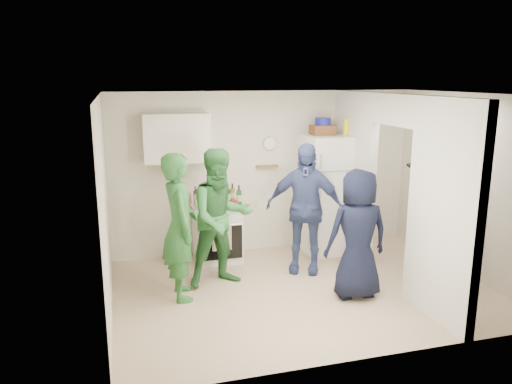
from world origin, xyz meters
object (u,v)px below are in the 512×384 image
Objects in this scene: fridge at (328,194)px; blue_bowl at (323,121)px; person_denim at (304,208)px; person_nook at (428,213)px; person_green_left at (180,227)px; person_green_center at (221,218)px; person_navy at (358,234)px; stove at (217,233)px; yellow_cup_stack_top at (346,127)px; wicker_basket at (323,130)px.

fridge is 1.13m from blue_bowl.
person_denim is at bearing -133.20° from fridge.
person_denim is at bearing -74.21° from person_nook.
person_green_left is 1.00× the size of person_denim.
person_green_center is 1.75m from person_navy.
stove is 3.37× the size of yellow_cup_stack_top.
stove is at bearing 179.02° from fridge.
blue_bowl is at bearing 17.12° from person_green_center.
person_navy is at bearing -101.35° from fridge.
stove is 0.46× the size of person_denim.
person_nook is (1.60, -0.55, -0.04)m from person_denim.
wicker_basket is 0.19× the size of person_green_center.
person_navy is at bearing -97.83° from wicker_basket.
yellow_cup_stack_top reaches higher than person_green_left.
wicker_basket is at bearing 0.00° from blue_bowl.
person_navy is at bearing -44.74° from person_denim.
yellow_cup_stack_top is at bearing -25.11° from blue_bowl.
blue_bowl is 2.85m from person_green_left.
person_green_center is at bearing -145.99° from person_denim.
wicker_basket is at bearing 17.12° from person_green_center.
wicker_basket is 2.07m from person_navy.
wicker_basket is at bearing -96.03° from person_navy.
blue_bowl is (-0.10, 0.05, 1.13)m from fridge.
person_denim is at bearing -145.52° from yellow_cup_stack_top.
person_nook is at bearing -17.97° from person_green_center.
person_green_left is (-0.69, -1.14, 0.49)m from stove.
person_nook is at bearing -53.22° from fridge.
wicker_basket is 1.46× the size of blue_bowl.
person_denim is (-0.56, -0.76, -1.00)m from wicker_basket.
stove is 0.52× the size of person_navy.
person_green_center is at bearing -26.67° from person_navy.
person_navy is at bearing -106.65° from person_green_left.
person_nook is (1.28, 0.43, 0.06)m from person_navy.
wicker_basket is 1.40× the size of yellow_cup_stack_top.
person_denim is 1.70m from person_nook.
person_navy is (-0.24, -1.74, -1.10)m from wicker_basket.
wicker_basket is 0.19× the size of person_denim.
person_denim is at bearing -2.87° from person_green_center.
person_green_left is 1.01× the size of person_green_center.
yellow_cup_stack_top is 3.04m from person_green_left.
stove is 2.27m from person_navy.
blue_bowl reaches higher than person_denim.
blue_bowl reaches higher than person_nook.
blue_bowl is (0.00, 0.00, 0.13)m from wicker_basket.
person_navy reaches higher than stove.
person_green_left is at bearing -121.10° from stove.
blue_bowl is at bearing -64.95° from person_green_left.
blue_bowl is 0.36m from yellow_cup_stack_top.
person_navy is at bearing -109.38° from yellow_cup_stack_top.
person_denim is (1.22, 0.15, 0.01)m from person_green_center.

